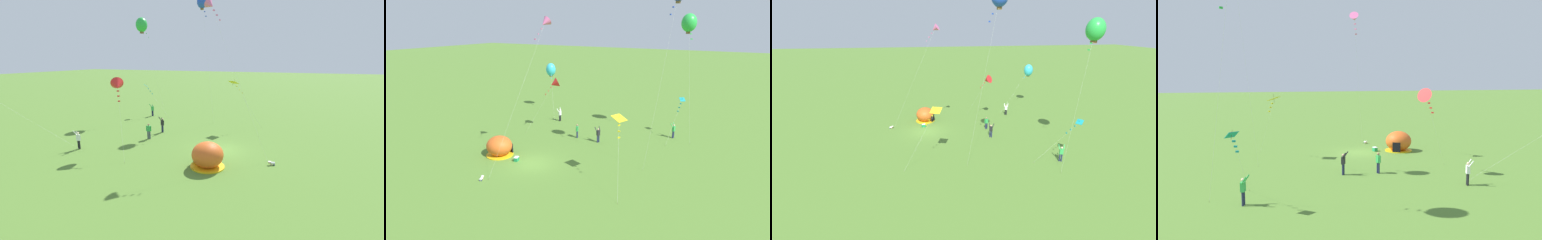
# 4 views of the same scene
# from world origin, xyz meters

# --- Properties ---
(ground_plane) EXTENTS (300.00, 300.00, 0.00)m
(ground_plane) POSITION_xyz_m (0.00, 0.00, 0.00)
(ground_plane) COLOR #517A2D
(popup_tent) EXTENTS (2.81, 2.81, 2.10)m
(popup_tent) POSITION_xyz_m (-4.31, 0.01, 1.00)
(popup_tent) COLOR #D8591E
(popup_tent) RESTS_ON ground
(cooler_box) EXTENTS (0.48, 0.60, 0.44)m
(cooler_box) POSITION_xyz_m (-1.82, -0.32, 0.22)
(cooler_box) COLOR #1E8C4C
(cooler_box) RESTS_ON ground
(toddler_crawling) EXTENTS (0.34, 0.55, 0.32)m
(toddler_crawling) POSITION_xyz_m (-2.02, -4.86, 0.18)
(toddler_crawling) COLOR white
(toddler_crawling) RESTS_ON ground
(person_center_field) EXTENTS (0.33, 0.57, 1.72)m
(person_center_field) POSITION_xyz_m (0.47, 8.35, 0.96)
(person_center_field) COLOR #1E2347
(person_center_field) RESTS_ON ground
(person_far_back) EXTENTS (0.66, 0.72, 1.89)m
(person_far_back) POSITION_xyz_m (3.34, 8.21, 1.00)
(person_far_back) COLOR #1E2347
(person_far_back) RESTS_ON ground
(person_flying_kite) EXTENTS (0.57, 0.69, 1.89)m
(person_flying_kite) POSITION_xyz_m (-4.89, 13.02, 1.00)
(person_flying_kite) COLOR black
(person_flying_kite) RESTS_ON ground
(person_arms_raised) EXTENTS (0.58, 0.70, 1.89)m
(person_arms_raised) POSITION_xyz_m (10.77, 13.88, 1.00)
(person_arms_raised) COLOR #1E2347
(person_arms_raised) RESTS_ON ground
(kite_green) EXTENTS (2.77, 3.41, 14.42)m
(kite_green) POSITION_xyz_m (11.02, 15.32, 13.39)
(kite_green) COLOR silver
(kite_green) RESTS_ON ground
(kite_pink) EXTENTS (3.05, 6.84, 13.93)m
(kite_pink) POSITION_xyz_m (0.89, 1.62, 13.36)
(kite_pink) COLOR silver
(kite_pink) RESTS_ON ground
(kite_teal) EXTENTS (1.08, 4.65, 4.87)m
(kite_teal) POSITION_xyz_m (11.17, 14.83, 4.29)
(kite_teal) COLOR silver
(kite_teal) RESTS_ON ground
(kite_yellow) EXTENTS (2.14, 4.21, 6.17)m
(kite_yellow) POSITION_xyz_m (8.59, 0.79, 5.60)
(kite_yellow) COLOR silver
(kite_yellow) RESTS_ON ground
(kite_blue) EXTENTS (2.03, 3.03, 16.71)m
(kite_blue) POSITION_xyz_m (11.40, 6.15, 15.89)
(kite_blue) COLOR silver
(kite_blue) RESTS_ON ground
(kite_red) EXTENTS (3.85, 3.39, 6.96)m
(kite_red) POSITION_xyz_m (-3.24, 9.26, 6.21)
(kite_red) COLOR silver
(kite_red) RESTS_ON ground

